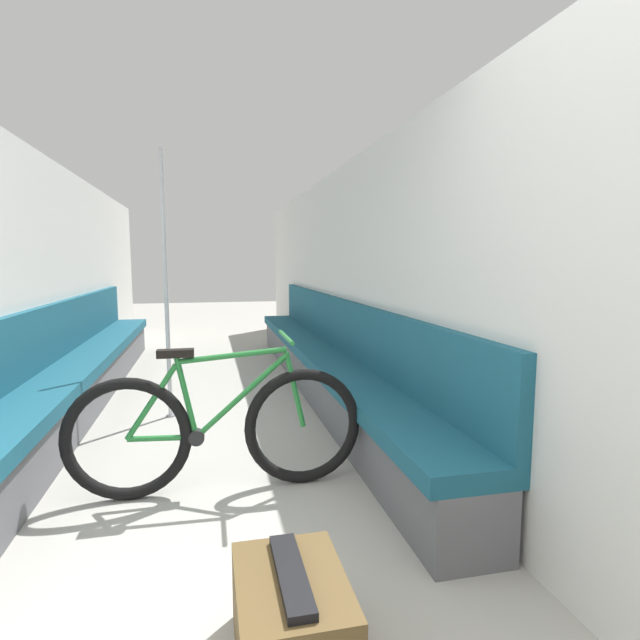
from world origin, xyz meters
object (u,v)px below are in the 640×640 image
(bench_seat_row_left, at_px, (77,374))
(luggage_bag, at_px, (292,619))
(grab_pole_near, at_px, (166,289))
(bench_seat_row_right, at_px, (324,363))
(bicycle, at_px, (218,430))

(bench_seat_row_left, xyz_separation_m, luggage_bag, (1.42, -3.28, -0.16))
(grab_pole_near, relative_size, luggage_bag, 4.40)
(bench_seat_row_right, relative_size, bicycle, 3.55)
(luggage_bag, bearing_deg, grab_pole_near, 101.58)
(bench_seat_row_left, relative_size, bench_seat_row_right, 1.00)
(luggage_bag, bearing_deg, bench_seat_row_right, 75.00)
(bench_seat_row_left, distance_m, bench_seat_row_right, 2.30)
(grab_pole_near, height_order, luggage_bag, grab_pole_near)
(bench_seat_row_right, xyz_separation_m, grab_pole_near, (-1.46, -0.44, 0.78))
(bench_seat_row_right, distance_m, luggage_bag, 3.40)
(bicycle, bearing_deg, bench_seat_row_right, 72.44)
(bicycle, xyz_separation_m, luggage_bag, (0.21, -1.33, -0.21))
(grab_pole_near, bearing_deg, bicycle, -76.02)
(bench_seat_row_right, xyz_separation_m, luggage_bag, (-0.88, -3.28, -0.16))
(bench_seat_row_left, bearing_deg, grab_pole_near, -27.68)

